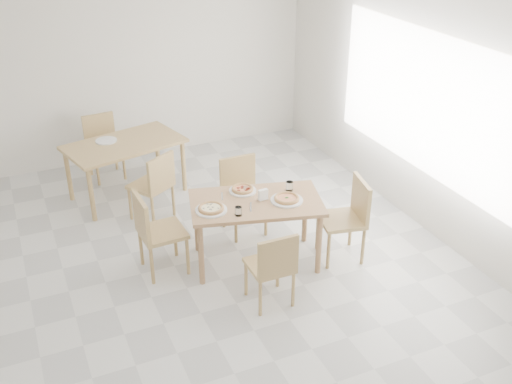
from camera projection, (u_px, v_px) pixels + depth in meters
name	position (u px, v px, depth m)	size (l,w,h in m)	color
room	(423.00, 102.00, 6.77)	(7.28, 7.00, 7.00)	silver
main_table	(256.00, 209.00, 6.31)	(1.53, 1.10, 0.75)	#A87A56
chair_south	(273.00, 264.00, 5.71)	(0.41, 0.41, 0.83)	tan
chair_north	(242.00, 189.00, 7.00)	(0.44, 0.44, 0.89)	tan
chair_west	(154.00, 228.00, 6.19)	(0.47, 0.47, 0.92)	tan
chair_east	(349.00, 214.00, 6.46)	(0.54, 0.54, 0.92)	tan
plate_margherita	(287.00, 200.00, 6.26)	(0.34, 0.34, 0.02)	white
plate_mushroom	(211.00, 210.00, 6.08)	(0.33, 0.33, 0.02)	white
plate_pepperoni	(243.00, 191.00, 6.45)	(0.29, 0.29, 0.02)	white
pizza_margherita	(287.00, 198.00, 6.25)	(0.34, 0.34, 0.03)	#EABF6E
pizza_mushroom	(211.00, 208.00, 6.07)	(0.33, 0.33, 0.03)	#EABF6E
pizza_pepperoni	(243.00, 189.00, 6.44)	(0.27, 0.27, 0.03)	#EABF6E
tumbler_a	(238.00, 211.00, 5.98)	(0.07, 0.07, 0.09)	white
tumbler_b	(289.00, 186.00, 6.45)	(0.08, 0.08, 0.10)	white
napkin_holder	(263.00, 195.00, 6.25)	(0.12, 0.07, 0.13)	silver
fork_a	(251.00, 207.00, 6.15)	(0.02, 0.20, 0.01)	silver
fork_b	(222.00, 196.00, 6.35)	(0.02, 0.18, 0.01)	silver
second_table	(124.00, 149.00, 7.68)	(1.61, 1.16, 0.75)	tan
chair_back_s	(155.00, 182.00, 7.18)	(0.60, 0.60, 0.88)	tan
chair_back_n	(103.00, 142.00, 8.28)	(0.47, 0.47, 0.88)	tan
plate_empty	(106.00, 141.00, 7.67)	(0.27, 0.27, 0.02)	white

